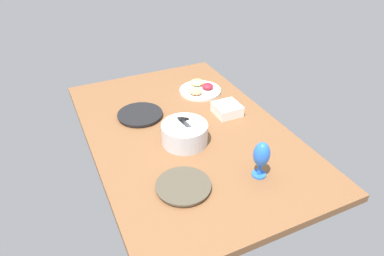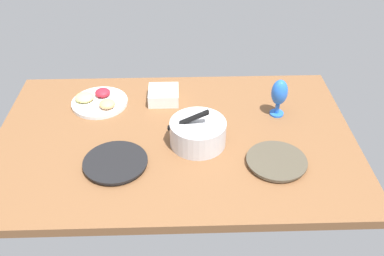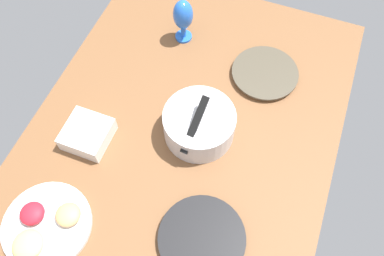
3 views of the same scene
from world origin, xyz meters
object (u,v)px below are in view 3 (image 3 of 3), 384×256
(dinner_plate_right, at_px, (202,238))
(mixing_bowl, at_px, (199,124))
(dinner_plate_left, at_px, (265,73))
(hurricane_glass_blue, at_px, (183,16))
(square_bowl_white, at_px, (87,134))
(fruit_platter, at_px, (45,225))

(dinner_plate_right, distance_m, mixing_bowl, 0.37)
(dinner_plate_left, xyz_separation_m, hurricane_glass_blue, (-0.07, -0.35, 0.10))
(dinner_plate_left, xyz_separation_m, mixing_bowl, (0.32, -0.15, 0.05))
(dinner_plate_right, xyz_separation_m, mixing_bowl, (-0.34, -0.14, 0.05))
(mixing_bowl, height_order, hurricane_glass_blue, hurricane_glass_blue)
(dinner_plate_right, height_order, square_bowl_white, square_bowl_white)
(dinner_plate_left, bearing_deg, dinner_plate_right, -1.03)
(fruit_platter, distance_m, hurricane_glass_blue, 0.87)
(dinner_plate_right, bearing_deg, dinner_plate_left, 178.97)
(fruit_platter, distance_m, square_bowl_white, 0.32)
(dinner_plate_left, distance_m, square_bowl_white, 0.68)
(fruit_platter, height_order, hurricane_glass_blue, hurricane_glass_blue)
(dinner_plate_left, xyz_separation_m, square_bowl_white, (0.47, -0.49, 0.02))
(dinner_plate_left, relative_size, mixing_bowl, 0.99)
(dinner_plate_left, bearing_deg, fruit_platter, -30.64)
(dinner_plate_left, distance_m, dinner_plate_right, 0.66)
(dinner_plate_left, relative_size, hurricane_glass_blue, 1.34)
(dinner_plate_left, height_order, fruit_platter, fruit_platter)
(mixing_bowl, relative_size, square_bowl_white, 1.71)
(dinner_plate_left, height_order, square_bowl_white, square_bowl_white)
(dinner_plate_right, relative_size, mixing_bowl, 1.05)
(mixing_bowl, xyz_separation_m, square_bowl_white, (0.16, -0.35, -0.03))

